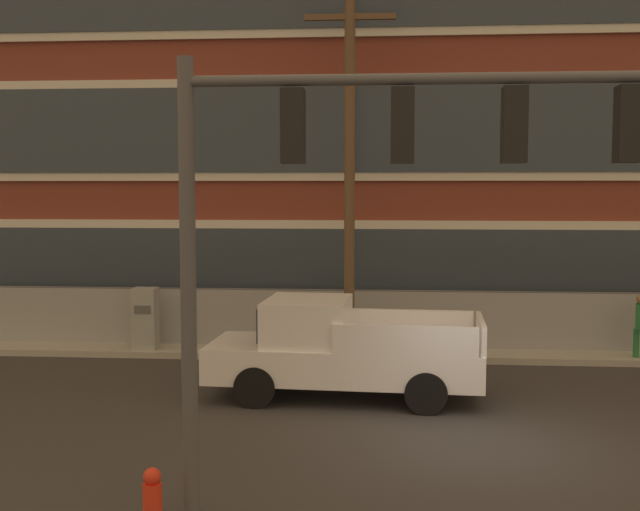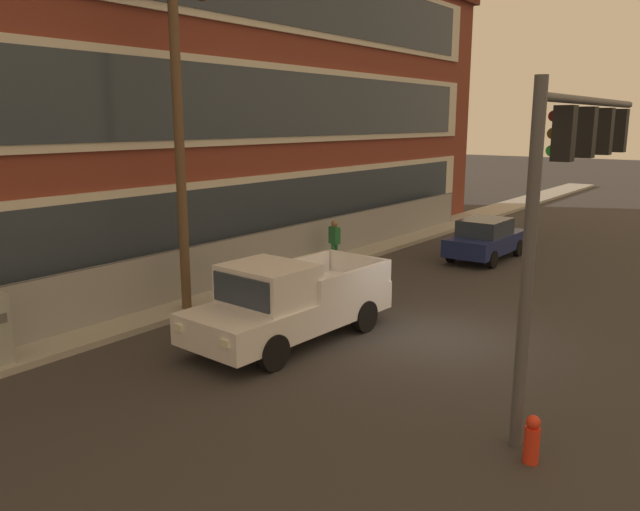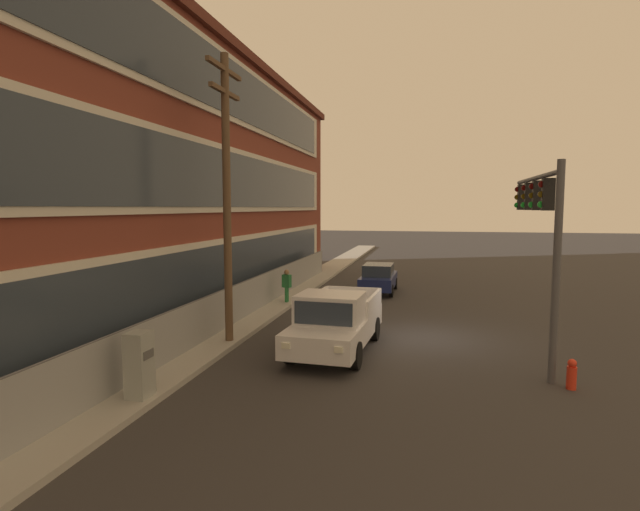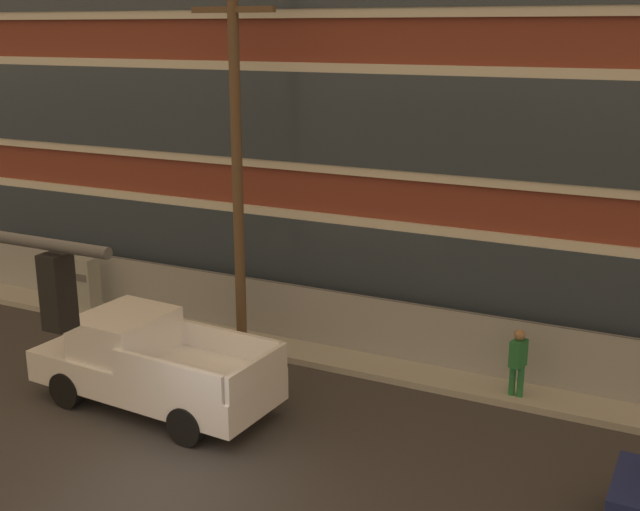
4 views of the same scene
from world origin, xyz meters
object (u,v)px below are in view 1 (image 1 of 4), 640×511
object	(u,v)px
electrical_cabinet	(145,321)
fire_hydrant	(152,499)
traffic_signal_mast	(361,176)
utility_pole_near_corner	(350,146)
pickup_truck_white	(339,351)

from	to	relation	value
electrical_cabinet	fire_hydrant	size ratio (longest dim) A/B	2.19
traffic_signal_mast	utility_pole_near_corner	xyz separation A→B (m)	(-0.57, 9.68, 0.87)
utility_pole_near_corner	pickup_truck_white	bearing A→B (deg)	-90.68
fire_hydrant	utility_pole_near_corner	bearing A→B (deg)	78.95
pickup_truck_white	utility_pole_near_corner	bearing A→B (deg)	89.32
pickup_truck_white	utility_pole_near_corner	xyz separation A→B (m)	(0.04, 3.62, 4.28)
fire_hydrant	pickup_truck_white	bearing A→B (deg)	73.39
utility_pole_near_corner	electrical_cabinet	world-z (taller)	utility_pole_near_corner
traffic_signal_mast	utility_pole_near_corner	size ratio (longest dim) A/B	0.65
traffic_signal_mast	electrical_cabinet	xyz separation A→B (m)	(-5.71, 9.77, -3.50)
pickup_truck_white	fire_hydrant	world-z (taller)	pickup_truck_white
traffic_signal_mast	utility_pole_near_corner	world-z (taller)	utility_pole_near_corner
electrical_cabinet	traffic_signal_mast	bearing A→B (deg)	-59.70
utility_pole_near_corner	traffic_signal_mast	bearing A→B (deg)	-86.63
fire_hydrant	traffic_signal_mast	bearing A→B (deg)	8.55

